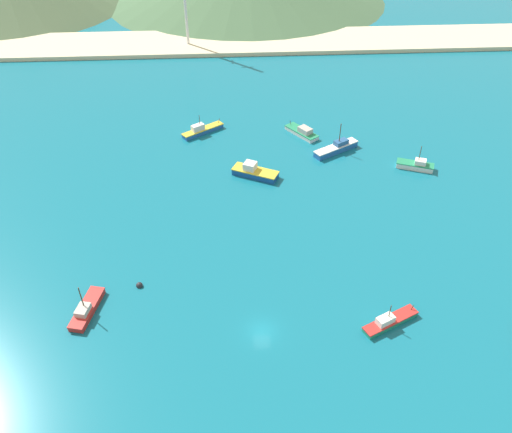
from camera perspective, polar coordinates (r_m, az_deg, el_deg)
name	(u,v)px	position (r m, az deg, el deg)	size (l,w,h in m)	color
ground	(251,208)	(99.62, -0.51, 0.93)	(260.00, 280.00, 0.50)	#146B7F
fishing_boat_0	(86,309)	(83.85, -18.22, -9.68)	(4.26, 8.86, 5.73)	red
fishing_boat_1	(302,132)	(122.73, 5.15, 9.29)	(7.54, 8.86, 2.21)	silver
fishing_boat_2	(202,130)	(123.58, -6.01, 9.48)	(9.87, 7.70, 4.83)	#1E5BA8
fishing_boat_4	(389,321)	(80.72, 14.50, -11.13)	(9.24, 5.82, 4.31)	#198466
fishing_boat_5	(416,165)	(115.16, 17.23, 5.45)	(8.06, 5.01, 5.47)	silver
fishing_boat_6	(254,172)	(107.63, -0.18, 4.95)	(10.01, 7.09, 2.93)	#14478C
fishing_boat_7	(337,148)	(117.16, 8.89, 7.49)	(10.82, 7.66, 6.78)	#1E5BA8
buoy_0	(139,285)	(85.87, -12.75, -7.43)	(1.08, 1.08, 1.08)	#232328
beach_strip	(237,42)	(175.76, -2.06, 18.68)	(247.00, 21.41, 1.20)	beige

